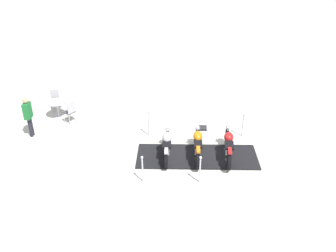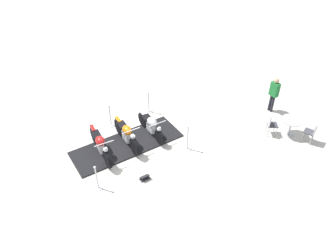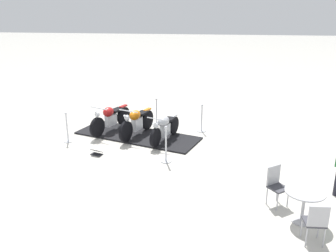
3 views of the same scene
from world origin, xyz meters
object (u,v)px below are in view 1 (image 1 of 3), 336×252
motorcycle_chrome (167,144)px  bystander_person (28,114)px  stanchion_right_front (242,128)px  cafe_chair_across_table (70,111)px  motorcycle_maroon (228,144)px  motorcycle_copper (198,144)px  stanchion_left_mid (200,175)px  cafe_table (57,105)px  cafe_chair_near_table (55,98)px  stanchion_left_rear (143,174)px  info_placard (202,129)px  stanchion_right_rear (149,128)px

motorcycle_chrome → bystander_person: 5.68m
stanchion_right_front → cafe_chair_across_table: stanchion_right_front is taller
motorcycle_maroon → motorcycle_copper: (0.37, 1.05, 0.01)m
stanchion_right_front → stanchion_left_mid: (-2.22, 2.78, -0.05)m
motorcycle_copper → cafe_chair_across_table: (4.17, 4.16, -0.02)m
motorcycle_chrome → motorcycle_maroon: bearing=-89.6°
motorcycle_copper → bystander_person: 6.76m
motorcycle_copper → motorcycle_chrome: size_ratio=1.05×
motorcycle_maroon → cafe_table: motorcycle_maroon is taller
motorcycle_chrome → bystander_person: (3.12, 4.73, 0.46)m
motorcycle_copper → cafe_table: (4.83, 4.64, -0.00)m
bystander_person → motorcycle_chrome: bearing=-11.9°
cafe_chair_near_table → cafe_chair_across_table: 1.58m
motorcycle_maroon → stanchion_right_front: (1.14, -1.21, -0.19)m
motorcycle_maroon → cafe_table: size_ratio=2.42×
stanchion_left_rear → stanchion_left_mid: bearing=-109.4°
stanchion_right_front → stanchion_left_mid: 3.55m
motorcycle_maroon → cafe_chair_near_table: motorcycle_maroon is taller
motorcycle_chrome → bystander_person: size_ratio=1.16×
motorcycle_chrome → bystander_person: bearing=76.7°
info_placard → cafe_chair_across_table: cafe_chair_across_table is taller
motorcycle_copper → cafe_chair_across_table: 5.88m
stanchion_left_rear → motorcycle_chrome: bearing=-45.8°
info_placard → bystander_person: 7.02m
motorcycle_chrome → info_placard: motorcycle_chrome is taller
motorcycle_maroon → stanchion_left_rear: bearing=121.6°
stanchion_left_mid → stanchion_left_rear: stanchion_left_mid is taller
motorcycle_copper → motorcycle_chrome: bearing=90.9°
motorcycle_maroon → stanchion_right_front: size_ratio=1.98×
stanchion_left_rear → info_placard: stanchion_left_rear is taller
motorcycle_maroon → cafe_chair_across_table: 6.90m
stanchion_right_front → info_placard: (0.98, 1.30, -0.31)m
stanchion_left_rear → cafe_chair_across_table: (4.99, 1.87, 0.23)m
stanchion_right_front → bystander_person: bystander_person is taller
info_placard → bystander_person: bystander_person is taller
motorcycle_chrome → cafe_table: motorcycle_chrome is taller
stanchion_right_front → stanchion_left_rear: 4.82m
stanchion_right_rear → cafe_chair_across_table: (2.15, 2.87, 0.19)m
motorcycle_maroon → stanchion_right_front: motorcycle_maroon is taller
stanchion_right_rear → motorcycle_copper: bearing=-147.6°
stanchion_right_front → cafe_chair_across_table: size_ratio=1.09×
cafe_chair_across_table → bystander_person: bystander_person is taller
stanchion_right_front → cafe_chair_near_table: (4.89, 6.94, 0.17)m
stanchion_left_mid → info_placard: (3.20, -1.47, -0.25)m
motorcycle_copper → stanchion_right_rear: bearing=53.5°
stanchion_right_front → bystander_person: size_ratio=0.63×
motorcycle_copper → cafe_chair_across_table: motorcycle_copper is taller
stanchion_left_rear → info_placard: bearing=-51.6°
motorcycle_chrome → info_placard: (1.37, -2.01, -0.48)m
stanchion_right_rear → motorcycle_maroon: bearing=-135.7°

